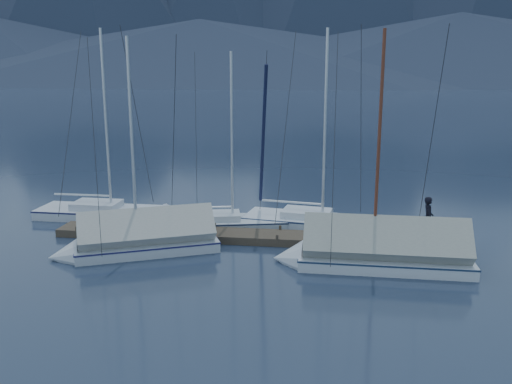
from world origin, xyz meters
The scene contains 9 objects.
ground centered at (0.00, 0.00, 0.00)m, with size 1000.00×1000.00×0.00m, color #162033.
dock centered at (0.00, 2.00, 0.11)m, with size 18.00×1.50×0.54m.
mooring_posts centered at (-0.50, 2.00, 0.35)m, with size 15.12×1.52×0.35m.
sailboat_open_left centered at (-7.22, 4.65, 0.18)m, with size 7.73×3.32×10.20m.
sailboat_open_mid centered at (-0.92, 3.98, 0.16)m, with size 7.05×3.45×8.98m.
sailboat_open_right centered at (3.38, 4.33, 0.18)m, with size 7.86×3.53×10.08m.
sailboat_covered_near centered at (4.72, -0.48, 0.49)m, with size 7.53×3.25×9.76m.
sailboat_covered_far centered at (-4.74, -0.29, 0.46)m, with size 6.98×4.65×9.47m.
person centered at (7.32, 2.34, 1.24)m, with size 0.66×0.43×1.80m, color black.
Camera 1 is at (3.12, -20.56, 7.43)m, focal length 38.00 mm.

